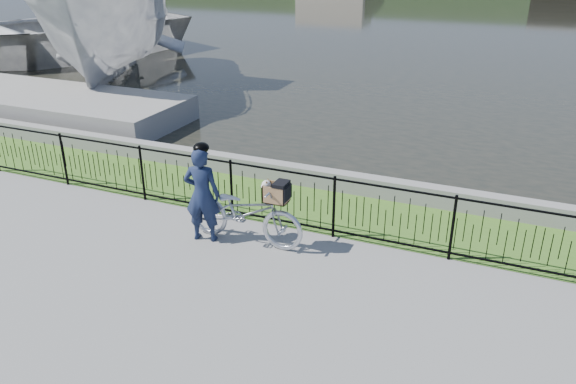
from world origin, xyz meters
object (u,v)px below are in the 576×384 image
at_px(boat_far, 56,30).
at_px(boat_near, 112,25).
at_px(dock, 30,102).
at_px(cyclist, 202,193).
at_px(bicycle_rig, 245,212).

bearing_deg(boat_far, boat_near, -28.48).
height_order(dock, cyclist, cyclist).
distance_m(bicycle_rig, boat_near, 13.22).
distance_m(cyclist, boat_near, 12.81).
xyz_separation_m(bicycle_rig, boat_near, (-9.72, 8.82, 1.53)).
distance_m(boat_near, boat_far, 6.55).
height_order(bicycle_rig, boat_near, boat_near).
bearing_deg(boat_far, bicycle_rig, -37.69).
distance_m(bicycle_rig, cyclist, 0.79).
relative_size(cyclist, boat_far, 0.12).
distance_m(dock, boat_near, 4.53).
bearing_deg(bicycle_rig, dock, 154.32).
bearing_deg(boat_near, dock, -89.26).
height_order(cyclist, boat_near, boat_near).
distance_m(dock, bicycle_rig, 10.73).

